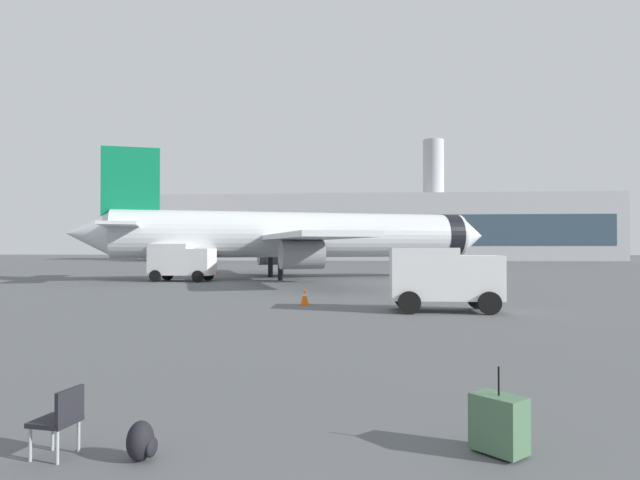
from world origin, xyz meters
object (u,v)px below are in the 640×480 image
airplane_at_gate (296,235)px  cargo_van (443,276)px  airplane_taxiing (169,249)px  traveller_backpack (142,442)px  rolling_suitcase (499,423)px  gate_chair (60,417)px  service_truck (181,261)px  safety_cone_near (422,272)px  safety_cone_mid (305,296)px  safety_cone_far (217,271)px

airplane_at_gate → cargo_van: bearing=-69.1°
airplane_taxiing → traveller_backpack: airplane_taxiing is taller
rolling_suitcase → gate_chair: size_ratio=1.28×
traveller_backpack → gate_chair: bearing=179.4°
airplane_at_gate → airplane_taxiing: bearing=118.1°
service_truck → airplane_taxiing: bearing=110.6°
safety_cone_near → airplane_taxiing: bearing=128.2°
service_truck → gate_chair: bearing=-73.6°
safety_cone_near → rolling_suitcase: 45.53m
safety_cone_mid → rolling_suitcase: rolling_suitcase is taller
airplane_at_gate → traveller_backpack: 40.02m
safety_cone_far → traveller_backpack: size_ratio=1.38×
safety_cone_mid → safety_cone_far: bearing=112.8°
airplane_taxiing → traveller_backpack: bearing=-70.3°
gate_chair → airplane_taxiing: bearing=109.2°
safety_cone_mid → rolling_suitcase: (4.39, -17.89, 0.00)m
airplane_taxiing → safety_cone_mid: size_ratio=29.21×
safety_cone_mid → safety_cone_far: size_ratio=1.19×
safety_cone_mid → traveller_backpack: (0.00, -18.45, -0.16)m
gate_chair → service_truck: bearing=106.4°
airplane_at_gate → service_truck: 9.75m
cargo_van → rolling_suitcase: bearing=-95.5°
airplane_at_gate → rolling_suitcase: 40.04m
airplane_taxiing → service_truck: (25.49, -67.90, -0.84)m
airplane_at_gate → gate_chair: (2.02, -39.74, -3.16)m
safety_cone_near → gate_chair: bearing=-101.2°
airplane_taxiing → safety_cone_near: airplane_taxiing is taller
safety_cone_mid → gate_chair: bearing=-93.2°
safety_cone_near → rolling_suitcase: size_ratio=0.62×
airplane_at_gate → traveller_backpack: airplane_at_gate is taller
safety_cone_far → rolling_suitcase: rolling_suitcase is taller
service_truck → safety_cone_far: 10.80m
safety_cone_near → airplane_at_gate: bearing=-151.0°
safety_cone_mid → traveller_backpack: size_ratio=1.64×
safety_cone_mid → cargo_van: bearing=-20.2°
safety_cone_near → safety_cone_mid: size_ratio=0.86×
airplane_taxiing → service_truck: airplane_taxiing is taller
airplane_at_gate → gate_chair: size_ratio=40.39×
safety_cone_mid → traveller_backpack: safety_cone_mid is taller
airplane_at_gate → safety_cone_near: 13.16m
cargo_van → traveller_backpack: bearing=-110.0°
traveller_backpack → rolling_suitcase: bearing=7.2°
cargo_van → gate_chair: 17.71m
airplane_taxiing → traveller_backpack: 109.51m
safety_cone_near → safety_cone_far: bearing=-179.9°
service_truck → safety_cone_mid: (11.42, -16.73, -1.22)m
gate_chair → rolling_suitcase: bearing=5.7°
service_truck → safety_cone_near: bearing=28.9°
traveller_backpack → service_truck: bearing=108.0°
safety_cone_far → traveller_backpack: (11.55, -45.90, -0.09)m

